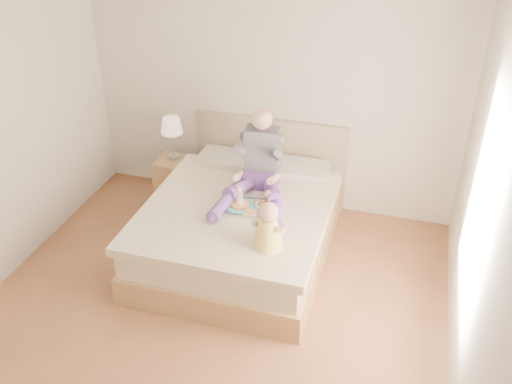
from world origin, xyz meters
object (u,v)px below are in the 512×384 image
(adult, at_px, (259,169))
(baby, at_px, (269,229))
(bed, at_px, (243,222))
(nightstand, at_px, (177,180))
(tray, at_px, (249,206))

(adult, xyz_separation_m, baby, (0.34, -0.84, -0.06))
(bed, bearing_deg, adult, 55.30)
(bed, distance_m, nightstand, 1.20)
(nightstand, distance_m, baby, 2.05)
(nightstand, relative_size, tray, 1.09)
(adult, bearing_deg, baby, -72.78)
(tray, bearing_deg, adult, 85.07)
(nightstand, bearing_deg, baby, -38.45)
(bed, xyz_separation_m, tray, (0.12, -0.18, 0.32))
(bed, bearing_deg, nightstand, 146.38)
(tray, distance_m, baby, 0.62)
(nightstand, relative_size, adult, 0.51)
(bed, xyz_separation_m, baby, (0.45, -0.68, 0.47))
(baby, bearing_deg, adult, 120.23)
(nightstand, xyz_separation_m, tray, (1.12, -0.84, 0.38))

